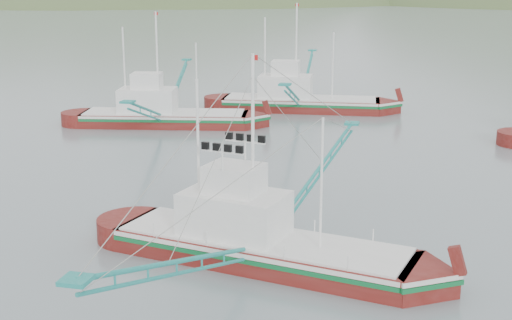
# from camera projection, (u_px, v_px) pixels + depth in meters

# --- Properties ---
(ground) EXTENTS (1200.00, 1200.00, 0.00)m
(ground) POSITION_uv_depth(u_px,v_px,m) (227.00, 257.00, 33.35)
(ground) COLOR slate
(ground) RESTS_ON ground
(main_boat) EXTENTS (14.49, 25.07, 10.28)m
(main_boat) POSITION_uv_depth(u_px,v_px,m) (259.00, 224.00, 32.31)
(main_boat) COLOR #5C110D
(main_boat) RESTS_ON ground
(bg_boat_far) EXTENTS (15.55, 27.67, 11.21)m
(bg_boat_far) POSITION_uv_depth(u_px,v_px,m) (298.00, 95.00, 69.84)
(bg_boat_far) COLOR #5C110D
(bg_boat_far) RESTS_ON ground
(bg_boat_left) EXTENTS (15.04, 26.23, 10.70)m
(bg_boat_left) POSITION_uv_depth(u_px,v_px,m) (162.00, 106.00, 62.62)
(bg_boat_left) COLOR #5C110D
(bg_boat_left) RESTS_ON ground
(headland_left) EXTENTS (448.00, 308.00, 210.00)m
(headland_left) POSITION_uv_depth(u_px,v_px,m) (94.00, 1.00, 412.76)
(headland_left) COLOR #455A2E
(headland_left) RESTS_ON ground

